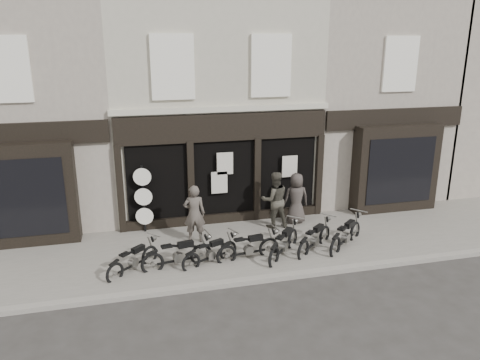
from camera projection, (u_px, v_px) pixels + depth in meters
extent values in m
plane|color=#2D2B28|center=(246.00, 261.00, 13.66)|extent=(90.00, 90.00, 0.00)
cube|color=#6A655D|center=(239.00, 247.00, 14.48)|extent=(30.00, 4.20, 0.12)
cube|color=gray|center=(258.00, 280.00, 12.48)|extent=(30.00, 0.25, 0.13)
cube|color=#B2AB99|center=(207.00, 97.00, 18.06)|extent=(7.20, 6.00, 8.20)
cube|color=black|center=(224.00, 127.00, 15.39)|extent=(7.10, 0.18, 0.90)
cube|color=black|center=(224.00, 183.00, 16.00)|extent=(6.50, 0.10, 2.95)
cube|color=black|center=(225.00, 219.00, 16.30)|extent=(7.10, 0.20, 0.44)
cube|color=#BCB7A3|center=(223.00, 109.00, 15.24)|extent=(7.30, 0.22, 0.18)
cube|color=white|center=(173.00, 67.00, 14.48)|extent=(1.35, 0.12, 2.00)
cube|color=black|center=(172.00, 67.00, 14.51)|extent=(1.05, 0.06, 1.70)
cube|color=white|center=(271.00, 66.00, 15.22)|extent=(1.35, 0.12, 2.00)
cube|color=black|center=(271.00, 66.00, 15.25)|extent=(1.05, 0.06, 1.70)
cube|color=black|center=(120.00, 190.00, 15.11)|extent=(0.22, 0.22, 3.00)
cube|color=black|center=(191.00, 185.00, 15.65)|extent=(0.22, 0.22, 3.00)
cube|color=black|center=(257.00, 180.00, 16.18)|extent=(0.22, 0.22, 3.00)
cube|color=black|center=(319.00, 176.00, 16.72)|extent=(0.22, 0.22, 3.00)
cube|color=beige|center=(225.00, 163.00, 15.62)|extent=(0.55, 0.04, 0.75)
cube|color=beige|center=(290.00, 166.00, 16.23)|extent=(0.55, 0.04, 0.75)
cube|color=beige|center=(219.00, 182.00, 15.76)|extent=(0.55, 0.04, 0.75)
cube|color=gray|center=(31.00, 102.00, 16.58)|extent=(5.50, 6.00, 8.20)
cube|color=black|center=(22.00, 195.00, 14.16)|extent=(3.20, 0.70, 3.20)
cube|color=black|center=(19.00, 199.00, 13.83)|extent=(2.60, 0.06, 2.40)
cube|color=black|center=(15.00, 135.00, 13.92)|extent=(5.40, 0.16, 0.70)
cube|color=white|center=(6.00, 69.00, 13.38)|extent=(1.30, 0.10, 1.90)
cube|color=black|center=(7.00, 69.00, 13.41)|extent=(1.00, 0.06, 1.60)
cube|color=gray|center=(356.00, 93.00, 19.54)|extent=(5.50, 6.00, 8.20)
cube|color=black|center=(395.00, 168.00, 17.12)|extent=(3.20, 0.70, 3.20)
cube|color=black|center=(401.00, 171.00, 16.79)|extent=(2.60, 0.06, 2.40)
cube|color=black|center=(395.00, 118.00, 16.88)|extent=(5.40, 0.16, 0.70)
cube|color=white|center=(400.00, 64.00, 16.34)|extent=(1.30, 0.10, 1.90)
cube|color=black|center=(400.00, 64.00, 16.37)|extent=(1.00, 0.06, 1.60)
torus|color=black|center=(150.00, 256.00, 13.36)|extent=(0.50, 0.46, 0.60)
torus|color=black|center=(115.00, 273.00, 12.35)|extent=(0.50, 0.46, 0.60)
cube|color=black|center=(133.00, 265.00, 12.86)|extent=(0.81, 0.73, 0.05)
cube|color=gray|center=(133.00, 263.00, 12.85)|extent=(0.26, 0.26, 0.23)
cube|color=black|center=(138.00, 249.00, 12.93)|extent=(0.40, 0.38, 0.15)
cube|color=black|center=(125.00, 254.00, 12.53)|extent=(0.31, 0.31, 0.05)
cylinder|color=gray|center=(153.00, 235.00, 13.34)|extent=(0.36, 0.40, 0.03)
torus|color=black|center=(201.00, 255.00, 13.35)|extent=(0.67, 0.20, 0.66)
torus|color=black|center=(153.00, 264.00, 12.80)|extent=(0.67, 0.20, 0.66)
cube|color=black|center=(177.00, 260.00, 13.09)|extent=(1.15, 0.25, 0.06)
cube|color=gray|center=(178.00, 258.00, 13.07)|extent=(0.26, 0.21, 0.25)
cube|color=black|center=(186.00, 244.00, 13.06)|extent=(0.47, 0.24, 0.17)
cube|color=black|center=(166.00, 246.00, 12.83)|extent=(0.32, 0.24, 0.06)
cylinder|color=gray|center=(208.00, 233.00, 13.25)|extent=(0.13, 0.56, 0.04)
torus|color=black|center=(228.00, 251.00, 13.67)|extent=(0.58, 0.31, 0.60)
torus|color=black|center=(191.00, 263.00, 12.92)|extent=(0.58, 0.31, 0.60)
cube|color=black|center=(210.00, 258.00, 13.30)|extent=(0.98, 0.46, 0.05)
cube|color=gray|center=(211.00, 255.00, 13.29)|extent=(0.26, 0.23, 0.23)
cube|color=black|center=(216.00, 243.00, 13.32)|extent=(0.43, 0.30, 0.15)
cube|color=black|center=(202.00, 246.00, 13.02)|extent=(0.31, 0.27, 0.05)
cylinder|color=gray|center=(233.00, 231.00, 13.62)|extent=(0.24, 0.48, 0.03)
torus|color=black|center=(269.00, 248.00, 13.84)|extent=(0.64, 0.18, 0.63)
torus|color=black|center=(226.00, 256.00, 13.33)|extent=(0.64, 0.18, 0.63)
cube|color=black|center=(248.00, 253.00, 13.59)|extent=(1.09, 0.22, 0.06)
cube|color=gray|center=(248.00, 250.00, 13.58)|extent=(0.25, 0.20, 0.24)
cube|color=black|center=(255.00, 238.00, 13.56)|extent=(0.45, 0.22, 0.16)
cube|color=black|center=(239.00, 240.00, 13.36)|extent=(0.30, 0.23, 0.06)
cylinder|color=gray|center=(275.00, 227.00, 13.74)|extent=(0.12, 0.54, 0.03)
torus|color=black|center=(292.00, 239.00, 14.39)|extent=(0.51, 0.56, 0.67)
torus|color=black|center=(274.00, 257.00, 13.18)|extent=(0.51, 0.56, 0.67)
cube|color=black|center=(283.00, 249.00, 13.79)|extent=(0.81, 0.90, 0.06)
cube|color=gray|center=(284.00, 246.00, 13.79)|extent=(0.29, 0.29, 0.25)
cube|color=black|center=(287.00, 232.00, 13.88)|extent=(0.42, 0.45, 0.17)
cube|color=black|center=(280.00, 237.00, 13.41)|extent=(0.34, 0.35, 0.06)
cylinder|color=gray|center=(295.00, 217.00, 14.38)|extent=(0.45, 0.40, 0.04)
torus|color=black|center=(324.00, 235.00, 14.69)|extent=(0.55, 0.48, 0.64)
torus|color=black|center=(303.00, 251.00, 13.63)|extent=(0.55, 0.48, 0.64)
cube|color=black|center=(314.00, 244.00, 14.17)|extent=(0.89, 0.76, 0.06)
cube|color=gray|center=(314.00, 241.00, 14.16)|extent=(0.28, 0.28, 0.25)
cube|color=black|center=(318.00, 228.00, 14.23)|extent=(0.44, 0.40, 0.16)
cube|color=black|center=(310.00, 232.00, 13.81)|extent=(0.34, 0.33, 0.06)
cylinder|color=gray|center=(328.00, 215.00, 14.67)|extent=(0.38, 0.44, 0.03)
torus|color=black|center=(355.00, 232.00, 14.92)|extent=(0.58, 0.50, 0.68)
torus|color=black|center=(335.00, 247.00, 13.80)|extent=(0.58, 0.50, 0.68)
cube|color=black|center=(345.00, 240.00, 14.37)|extent=(0.94, 0.80, 0.06)
cube|color=gray|center=(346.00, 238.00, 14.36)|extent=(0.30, 0.29, 0.26)
cube|color=black|center=(350.00, 224.00, 14.44)|extent=(0.46, 0.42, 0.17)
cube|color=black|center=(342.00, 228.00, 13.99)|extent=(0.36, 0.35, 0.06)
cylinder|color=gray|center=(359.00, 210.00, 14.90)|extent=(0.40, 0.47, 0.04)
imported|color=#4C453F|center=(194.00, 214.00, 14.50)|extent=(0.73, 0.53, 1.84)
imported|color=#3E3B32|center=(275.00, 200.00, 15.64)|extent=(0.95, 0.75, 1.93)
imported|color=#3A3330|center=(296.00, 198.00, 16.00)|extent=(0.90, 0.61, 1.77)
cylinder|color=black|center=(146.00, 234.00, 15.54)|extent=(0.37, 0.37, 0.06)
cylinder|color=black|center=(144.00, 201.00, 15.20)|extent=(0.07, 0.07, 2.38)
cylinder|color=black|center=(142.00, 177.00, 14.94)|extent=(0.58, 0.14, 0.58)
cylinder|color=white|center=(142.00, 177.00, 14.91)|extent=(0.57, 0.11, 0.58)
cylinder|color=black|center=(143.00, 197.00, 15.13)|extent=(0.58, 0.14, 0.58)
cylinder|color=white|center=(143.00, 197.00, 15.11)|extent=(0.57, 0.11, 0.58)
cylinder|color=black|center=(145.00, 216.00, 15.32)|extent=(0.58, 0.14, 0.58)
cylinder|color=white|center=(145.00, 216.00, 15.30)|extent=(0.57, 0.11, 0.58)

